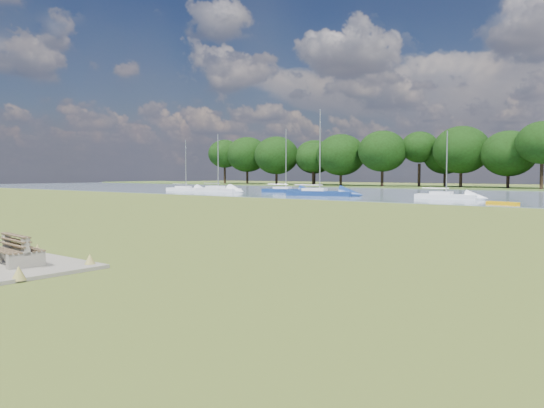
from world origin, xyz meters
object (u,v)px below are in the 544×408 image
Objects in this scene: kayak at (502,203)px; sailboat_7 at (218,188)px; sailboat_5 at (445,195)px; sailboat_1 at (186,188)px; sailboat_6 at (285,189)px; sailboat_0 at (319,191)px; bench_pair at (16,251)px.

sailboat_7 reaches higher than kayak.
sailboat_5 is at bearing -0.28° from sailboat_7.
sailboat_1 is 6.17m from sailboat_7.
sailboat_6 is (-29.96, 10.46, 0.32)m from kayak.
sailboat_6 is (-8.83, 5.36, -0.06)m from sailboat_0.
bench_pair is at bearing -90.14° from sailboat_5.
sailboat_0 is at bearing -13.07° from sailboat_1.
bench_pair is 38.10m from kayak.
sailboat_1 is at bearing -179.44° from sailboat_6.
kayak is at bearing -29.33° from sailboat_0.
sailboat_0 is (-21.13, 5.10, 0.38)m from kayak.
sailboat_6 reaches higher than sailboat_5.
sailboat_0 reaches higher than sailboat_5.
sailboat_0 reaches higher than sailboat_6.
kayak is 45.28m from sailboat_1.
bench_pair is 0.24× the size of sailboat_1.
sailboat_5 is at bearing -8.64° from sailboat_0.
sailboat_6 reaches higher than sailboat_7.
sailboat_7 is at bearing 134.02° from bench_pair.
sailboat_0 is 1.34× the size of sailboat_1.
bench_pair is 55.59m from sailboat_6.
bench_pair is 0.65× the size of kayak.
sailboat_1 is at bearing 174.72° from sailboat_5.
sailboat_0 is 1.45× the size of sailboat_5.
sailboat_6 is at bearing 22.90° from sailboat_7.
kayak is 39.23m from sailboat_7.
sailboat_0 is 1.25× the size of sailboat_7.
sailboat_1 is at bearing 138.68° from bench_pair.
kayak is 31.74m from sailboat_6.
sailboat_0 is 23.73m from sailboat_1.
sailboat_6 is 1.06× the size of sailboat_7.
bench_pair is at bearing -56.40° from sailboat_1.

